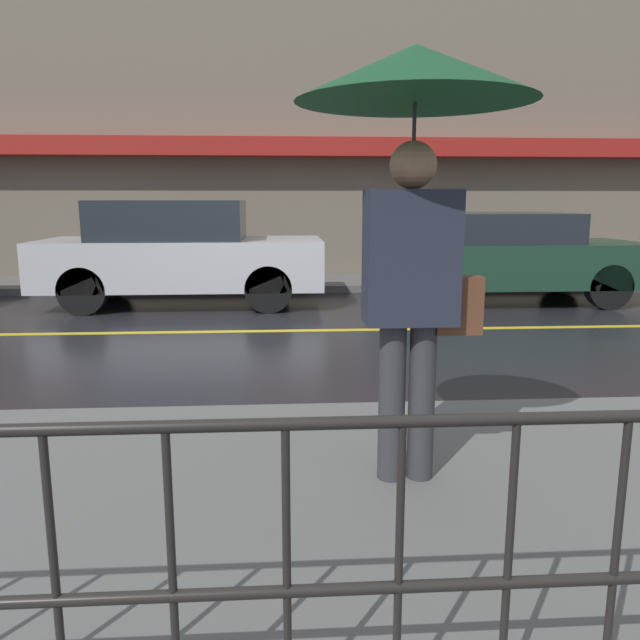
{
  "coord_description": "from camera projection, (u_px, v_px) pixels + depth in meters",
  "views": [
    {
      "loc": [
        0.15,
        -7.61,
        1.61
      ],
      "look_at": [
        0.43,
        -3.19,
        0.75
      ],
      "focal_mm": 35.0,
      "sensor_mm": 36.0,
      "label": 1
    }
  ],
  "objects": [
    {
      "name": "ground_plane",
      "position": [
        269.0,
        331.0,
        7.75
      ],
      "size": [
        80.0,
        80.0,
        0.0
      ],
      "primitive_type": "plane",
      "color": "black"
    },
    {
      "name": "car_silver",
      "position": [
        180.0,
        253.0,
        9.56
      ],
      "size": [
        4.23,
        1.77,
        1.6
      ],
      "color": "#B2B5BA",
      "rests_on": "ground_plane"
    },
    {
      "name": "building_storefront",
      "position": [
        271.0,
        138.0,
        12.28
      ],
      "size": [
        28.0,
        0.85,
        5.63
      ],
      "color": "#706656",
      "rests_on": "ground_plane"
    },
    {
      "name": "car_dark_green",
      "position": [
        503.0,
        256.0,
        9.9
      ],
      "size": [
        4.2,
        1.83,
        1.41
      ],
      "color": "#193828",
      "rests_on": "ground_plane"
    },
    {
      "name": "lane_marking",
      "position": [
        269.0,
        331.0,
        7.75
      ],
      "size": [
        25.2,
        0.12,
        0.01
      ],
      "color": "gold",
      "rests_on": "ground_plane"
    },
    {
      "name": "railing_foreground",
      "position": [
        229.0,
        538.0,
        1.71
      ],
      "size": [
        12.0,
        0.04,
        0.92
      ],
      "color": "black",
      "rests_on": "sidewalk_near"
    },
    {
      "name": "sidewalk_near",
      "position": [
        253.0,
        516.0,
        3.1
      ],
      "size": [
        28.0,
        3.09,
        0.12
      ],
      "color": "#60605E",
      "rests_on": "ground_plane"
    },
    {
      "name": "sidewalk_far",
      "position": [
        272.0,
        283.0,
        11.77
      ],
      "size": [
        28.0,
        1.85,
        0.12
      ],
      "color": "#60605E",
      "rests_on": "ground_plane"
    },
    {
      "name": "pedestrian",
      "position": [
        415.0,
        136.0,
        3.06
      ],
      "size": [
        1.18,
        1.18,
        2.22
      ],
      "color": "#333338",
      "rests_on": "sidewalk_near"
    }
  ]
}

